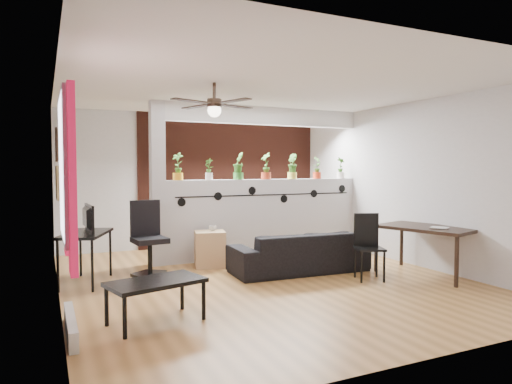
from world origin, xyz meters
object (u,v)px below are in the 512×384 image
at_px(potted_plant_4, 292,166).
at_px(potted_plant_5, 317,167).
at_px(computer_desk, 86,237).
at_px(dining_table, 427,232).
at_px(sofa, 299,253).
at_px(cup, 213,228).
at_px(potted_plant_3, 266,165).
at_px(potted_plant_0, 178,165).
at_px(ceiling_fan, 214,106).
at_px(folding_chair, 368,240).
at_px(office_chair, 148,244).
at_px(coffee_table, 156,285).
at_px(cube_shelf, 210,249).
at_px(potted_plant_1, 209,168).
at_px(potted_plant_6, 341,167).
at_px(potted_plant_2, 238,165).

relative_size(potted_plant_4, potted_plant_5, 1.09).
distance_m(computer_desk, dining_table, 4.76).
bearing_deg(sofa, potted_plant_4, -112.46).
height_order(cup, computer_desk, computer_desk).
height_order(potted_plant_3, computer_desk, potted_plant_3).
distance_m(potted_plant_0, potted_plant_5, 2.63).
xyz_separation_m(ceiling_fan, folding_chair, (2.14, -0.32, -1.78)).
bearing_deg(office_chair, potted_plant_0, 48.53).
bearing_deg(coffee_table, cube_shelf, 58.98).
height_order(potted_plant_3, sofa, potted_plant_3).
distance_m(potted_plant_1, potted_plant_4, 1.58).
bearing_deg(potted_plant_1, potted_plant_4, 0.00).
distance_m(cube_shelf, office_chair, 1.05).
bearing_deg(cube_shelf, potted_plant_4, 28.00).
relative_size(sofa, computer_desk, 1.82).
height_order(potted_plant_0, dining_table, potted_plant_0).
height_order(potted_plant_6, cube_shelf, potted_plant_6).
distance_m(potted_plant_5, coffee_table, 4.65).
bearing_deg(potted_plant_4, cube_shelf, -164.94).
distance_m(potted_plant_0, potted_plant_4, 2.11).
bearing_deg(sofa, potted_plant_0, -39.21).
bearing_deg(sofa, cup, -36.65).
distance_m(potted_plant_6, cup, 2.94).
relative_size(potted_plant_2, potted_plant_3, 0.99).
relative_size(potted_plant_0, cup, 3.97).
xyz_separation_m(potted_plant_3, folding_chair, (0.54, -2.12, -1.06)).
relative_size(potted_plant_1, office_chair, 0.34).
relative_size(ceiling_fan, potted_plant_6, 2.94).
distance_m(potted_plant_0, sofa, 2.38).
xyz_separation_m(potted_plant_0, sofa, (1.47, -1.33, -1.30)).
relative_size(potted_plant_3, office_chair, 0.44).
xyz_separation_m(potted_plant_1, office_chair, (-1.16, -0.71, -1.07)).
bearing_deg(potted_plant_3, folding_chair, -75.65).
bearing_deg(potted_plant_5, cube_shelf, -168.34).
height_order(ceiling_fan, dining_table, ceiling_fan).
bearing_deg(office_chair, ceiling_fan, -60.65).
bearing_deg(potted_plant_3, potted_plant_1, 180.00).
height_order(potted_plant_1, potted_plant_6, potted_plant_6).
bearing_deg(sofa, cube_shelf, -35.34).
bearing_deg(folding_chair, ceiling_fan, 171.56).
bearing_deg(dining_table, computer_desk, 161.02).
xyz_separation_m(cup, office_chair, (-1.05, -0.25, -0.14)).
bearing_deg(potted_plant_1, coffee_table, -118.99).
bearing_deg(potted_plant_5, potted_plant_1, -180.00).
bearing_deg(coffee_table, potted_plant_5, 36.82).
relative_size(ceiling_fan, cup, 10.54).
relative_size(potted_plant_4, coffee_table, 0.45).
bearing_deg(potted_plant_2, cup, -143.48).
xyz_separation_m(office_chair, coffee_table, (-0.34, -1.98, -0.08)).
relative_size(office_chair, folding_chair, 1.17).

